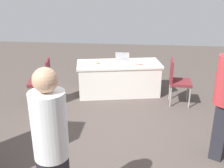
# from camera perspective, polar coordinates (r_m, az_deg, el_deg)

# --- Properties ---
(ground_plane) EXTENTS (14.40, 14.40, 0.00)m
(ground_plane) POSITION_cam_1_polar(r_m,az_deg,el_deg) (4.60, 0.03, -11.34)
(ground_plane) COLOR #4C423D
(table_foreground) EXTENTS (1.99, 1.13, 0.73)m
(table_foreground) POSITION_cam_1_polar(r_m,az_deg,el_deg) (6.19, 1.43, 1.23)
(table_foreground) COLOR silver
(table_foreground) RESTS_ON ground
(chair_aisle) EXTENTS (0.52, 0.52, 0.98)m
(chair_aisle) POSITION_cam_1_polar(r_m,az_deg,el_deg) (5.73, -14.50, 1.02)
(chair_aisle) COLOR #9E9993
(chair_aisle) RESTS_ON ground
(chair_by_pillar) EXTENTS (0.46, 0.46, 0.96)m
(chair_by_pillar) POSITION_cam_1_polar(r_m,az_deg,el_deg) (5.75, 13.68, 1.04)
(chair_by_pillar) COLOR #9E9993
(chair_by_pillar) RESTS_ON ground
(person_attendee_standing) EXTENTS (0.45, 0.45, 1.76)m
(person_attendee_standing) POSITION_cam_1_polar(r_m,az_deg,el_deg) (2.72, -12.80, -12.35)
(person_attendee_standing) COLOR #26262D
(person_attendee_standing) RESTS_ON ground
(laptop_silver) EXTENTS (0.32, 0.30, 0.21)m
(laptop_silver) POSITION_cam_1_polar(r_m,az_deg,el_deg) (6.13, 2.16, 5.03)
(laptop_silver) COLOR silver
(laptop_silver) RESTS_ON table_foreground
(yarn_ball) EXTENTS (0.11, 0.11, 0.11)m
(yarn_ball) POSITION_cam_1_polar(r_m,az_deg,el_deg) (5.99, -3.37, 4.76)
(yarn_ball) COLOR beige
(yarn_ball) RESTS_ON table_foreground
(scissors_red) EXTENTS (0.18, 0.09, 0.01)m
(scissors_red) POSITION_cam_1_polar(r_m,az_deg,el_deg) (5.99, 5.72, 4.19)
(scissors_red) COLOR red
(scissors_red) RESTS_ON table_foreground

